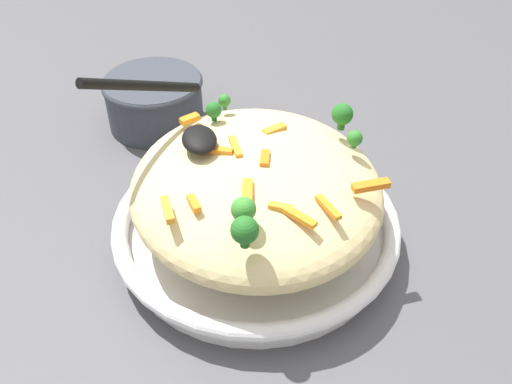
% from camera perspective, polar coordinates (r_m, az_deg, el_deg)
% --- Properties ---
extents(ground_plane, '(2.40, 2.40, 0.00)m').
position_cam_1_polar(ground_plane, '(0.72, -0.00, -4.92)').
color(ground_plane, '#4C4C51').
extents(serving_bowl, '(0.35, 0.35, 0.05)m').
position_cam_1_polar(serving_bowl, '(0.70, -0.00, -3.49)').
color(serving_bowl, silver).
rests_on(serving_bowl, ground_plane).
extents(pasta_mound, '(0.32, 0.30, 0.09)m').
position_cam_1_polar(pasta_mound, '(0.66, -0.00, 0.45)').
color(pasta_mound, '#DBC689').
rests_on(pasta_mound, serving_bowl).
extents(carrot_piece_0, '(0.04, 0.01, 0.01)m').
position_cam_1_polar(carrot_piece_0, '(0.65, -2.09, 4.54)').
color(carrot_piece_0, orange).
rests_on(carrot_piece_0, pasta_mound).
extents(carrot_piece_1, '(0.03, 0.01, 0.01)m').
position_cam_1_polar(carrot_piece_1, '(0.58, -6.32, -1.13)').
color(carrot_piece_1, orange).
rests_on(carrot_piece_1, pasta_mound).
extents(carrot_piece_2, '(0.04, 0.01, 0.01)m').
position_cam_1_polar(carrot_piece_2, '(0.58, -8.97, -1.78)').
color(carrot_piece_2, orange).
rests_on(carrot_piece_2, pasta_mound).
extents(carrot_piece_3, '(0.02, 0.03, 0.01)m').
position_cam_1_polar(carrot_piece_3, '(0.57, 2.51, -1.54)').
color(carrot_piece_3, orange).
rests_on(carrot_piece_3, pasta_mound).
extents(carrot_piece_4, '(0.01, 0.04, 0.01)m').
position_cam_1_polar(carrot_piece_4, '(0.61, 11.57, 0.65)').
color(carrot_piece_4, orange).
rests_on(carrot_piece_4, pasta_mound).
extents(carrot_piece_5, '(0.04, 0.03, 0.01)m').
position_cam_1_polar(carrot_piece_5, '(0.56, 4.34, -2.48)').
color(carrot_piece_5, orange).
rests_on(carrot_piece_5, pasta_mound).
extents(carrot_piece_6, '(0.02, 0.03, 0.01)m').
position_cam_1_polar(carrot_piece_6, '(0.68, 1.89, 6.33)').
color(carrot_piece_6, orange).
rests_on(carrot_piece_6, pasta_mound).
extents(carrot_piece_7, '(0.03, 0.04, 0.01)m').
position_cam_1_polar(carrot_piece_7, '(0.64, -4.25, 4.26)').
color(carrot_piece_7, orange).
rests_on(carrot_piece_7, pasta_mound).
extents(carrot_piece_8, '(0.02, 0.03, 0.01)m').
position_cam_1_polar(carrot_piece_8, '(0.71, -6.75, 7.36)').
color(carrot_piece_8, orange).
rests_on(carrot_piece_8, pasta_mound).
extents(carrot_piece_9, '(0.04, 0.02, 0.01)m').
position_cam_1_polar(carrot_piece_9, '(0.58, -0.88, 0.07)').
color(carrot_piece_9, orange).
rests_on(carrot_piece_9, pasta_mound).
extents(carrot_piece_10, '(0.03, 0.02, 0.01)m').
position_cam_1_polar(carrot_piece_10, '(0.63, 0.90, 3.38)').
color(carrot_piece_10, orange).
rests_on(carrot_piece_10, pasta_mound).
extents(carrot_piece_11, '(0.04, 0.02, 0.01)m').
position_cam_1_polar(carrot_piece_11, '(0.58, 7.34, -1.52)').
color(carrot_piece_11, orange).
rests_on(carrot_piece_11, pasta_mound).
extents(broccoli_floret_0, '(0.02, 0.02, 0.02)m').
position_cam_1_polar(broccoli_floret_0, '(0.66, -6.68, 5.08)').
color(broccoli_floret_0, '#377928').
rests_on(broccoli_floret_0, pasta_mound).
extents(broccoli_floret_1, '(0.03, 0.03, 0.03)m').
position_cam_1_polar(broccoli_floret_1, '(0.69, 8.75, 7.75)').
color(broccoli_floret_1, '#205B1C').
rests_on(broccoli_floret_1, pasta_mound).
extents(broccoli_floret_2, '(0.03, 0.03, 0.03)m').
position_cam_1_polar(broccoli_floret_2, '(0.55, -1.27, -1.82)').
color(broccoli_floret_2, '#377928').
rests_on(broccoli_floret_2, pasta_mound).
extents(broccoli_floret_3, '(0.02, 0.02, 0.03)m').
position_cam_1_polar(broccoli_floret_3, '(0.70, -4.31, 8.27)').
color(broccoli_floret_3, '#205B1C').
rests_on(broccoli_floret_3, pasta_mound).
extents(broccoli_floret_4, '(0.02, 0.02, 0.02)m').
position_cam_1_polar(broccoli_floret_4, '(0.72, -3.21, 9.22)').
color(broccoli_floret_4, '#296820').
rests_on(broccoli_floret_4, pasta_mound).
extents(broccoli_floret_5, '(0.03, 0.03, 0.03)m').
position_cam_1_polar(broccoli_floret_5, '(0.52, -1.15, -3.93)').
color(broccoli_floret_5, '#205B1C').
rests_on(broccoli_floret_5, pasta_mound).
extents(broccoli_floret_6, '(0.02, 0.02, 0.02)m').
position_cam_1_polar(broccoli_floret_6, '(0.66, 10.05, 5.26)').
color(broccoli_floret_6, '#296820').
rests_on(broccoli_floret_6, pasta_mound).
extents(serving_spoon, '(0.15, 0.14, 0.09)m').
position_cam_1_polar(serving_spoon, '(0.66, -8.00, 7.47)').
color(serving_spoon, black).
rests_on(serving_spoon, pasta_mound).
extents(companion_bowl, '(0.16, 0.16, 0.08)m').
position_cam_1_polar(companion_bowl, '(0.92, -10.27, 9.24)').
color(companion_bowl, '#333842').
rests_on(companion_bowl, ground_plane).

